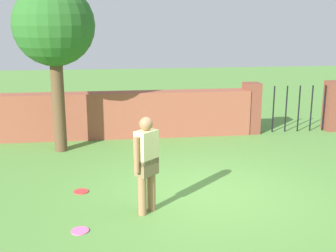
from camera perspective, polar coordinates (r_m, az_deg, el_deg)
ground_plane at (r=8.17m, az=5.26°, el=-8.83°), size 40.00×40.00×0.00m
brick_wall at (r=11.79m, az=-6.22°, el=1.43°), size 6.99×0.50×1.22m
tree at (r=10.54m, az=-14.51°, el=12.19°), size 1.86×1.86×3.89m
person at (r=7.14m, az=-2.79°, el=-4.50°), size 0.42×0.41×1.62m
fence_gate at (r=12.78m, az=15.78°, el=2.37°), size 2.82×0.44×1.40m
frisbee_red at (r=8.41m, az=-11.15°, el=-8.28°), size 0.27×0.27×0.02m
frisbee_pink at (r=6.98m, az=-11.29°, el=-13.12°), size 0.27×0.27×0.02m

